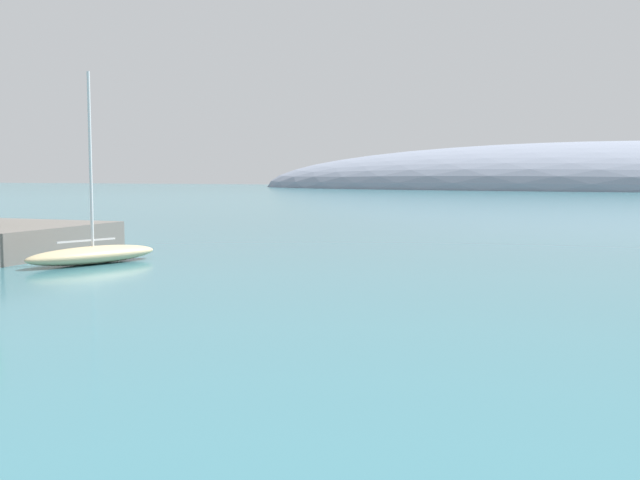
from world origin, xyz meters
TOP-DOWN VIEW (x-y plane):
  - distant_ridge at (16.23, 258.96)m, footprint 240.74×84.69m
  - sailboat_sand_mid_mooring at (-15.78, 35.58)m, footprint 5.01×8.55m

SIDE VIEW (x-z plane):
  - distant_ridge at x=16.23m, z-range -14.92..14.92m
  - sailboat_sand_mid_mooring at x=-15.78m, z-range -4.88..6.09m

